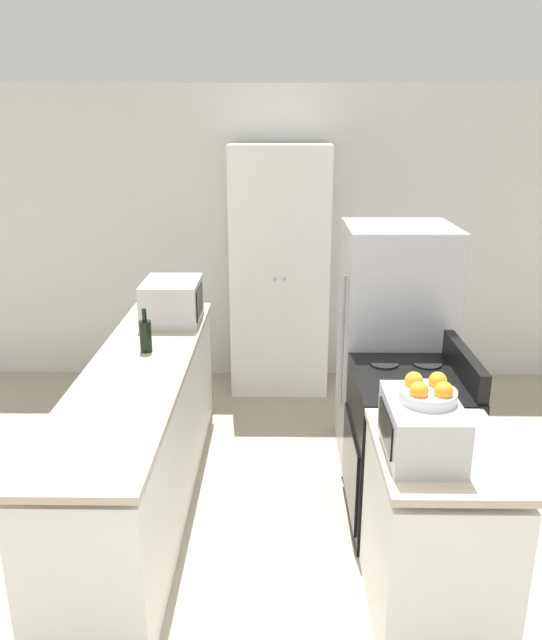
% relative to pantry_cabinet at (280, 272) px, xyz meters
% --- Properties ---
extents(wall_back, '(7.00, 0.06, 2.60)m').
position_rel_pantry_cabinet_xyz_m(wall_back, '(-0.06, 0.31, 0.24)').
color(wall_back, silver).
rests_on(wall_back, ground_plane).
extents(counter_left, '(0.60, 2.69, 0.92)m').
position_rel_pantry_cabinet_xyz_m(counter_left, '(-0.85, -1.81, -0.62)').
color(counter_left, silver).
rests_on(counter_left, ground_plane).
extents(counter_right, '(0.60, 0.80, 0.92)m').
position_rel_pantry_cabinet_xyz_m(counter_right, '(0.73, -2.76, -0.62)').
color(counter_right, silver).
rests_on(counter_right, ground_plane).
extents(pantry_cabinet, '(0.83, 0.54, 2.12)m').
position_rel_pantry_cabinet_xyz_m(pantry_cabinet, '(0.00, 0.00, 0.00)').
color(pantry_cabinet, white).
rests_on(pantry_cabinet, ground_plane).
extents(stove, '(0.66, 0.77, 1.08)m').
position_rel_pantry_cabinet_xyz_m(stove, '(0.75, -1.95, -0.59)').
color(stove, black).
rests_on(stove, ground_plane).
extents(refrigerator, '(0.74, 0.69, 1.66)m').
position_rel_pantry_cabinet_xyz_m(refrigerator, '(0.79, -1.18, -0.23)').
color(refrigerator, '#A3A3A8').
rests_on(refrigerator, ground_plane).
extents(microwave, '(0.40, 0.49, 0.30)m').
position_rel_pantry_cabinet_xyz_m(microwave, '(-0.77, -0.93, 0.01)').
color(microwave, '#B2B2B7').
rests_on(microwave, counter_left).
extents(wine_bottle, '(0.08, 0.08, 0.28)m').
position_rel_pantry_cabinet_xyz_m(wine_bottle, '(-0.84, -1.56, -0.03)').
color(wine_bottle, black).
rests_on(wine_bottle, counter_left).
extents(toaster_oven, '(0.31, 0.46, 0.25)m').
position_rel_pantry_cabinet_xyz_m(toaster_oven, '(0.61, -2.80, -0.02)').
color(toaster_oven, '#B2B2B7').
rests_on(toaster_oven, counter_right).
extents(fruit_bowl, '(0.25, 0.25, 0.11)m').
position_rel_pantry_cabinet_xyz_m(fruit_bowl, '(0.63, -2.79, 0.15)').
color(fruit_bowl, silver).
rests_on(fruit_bowl, toaster_oven).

